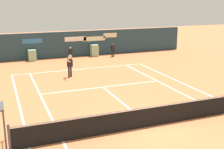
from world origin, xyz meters
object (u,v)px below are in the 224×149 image
object	(u,v)px
ball_kid_left_post	(113,49)
ball_kid_centre_post	(70,53)
tennis_ball_near_service_line	(103,77)
player_on_baseline	(70,65)

from	to	relation	value
ball_kid_left_post	ball_kid_centre_post	bearing A→B (deg)	0.63
tennis_ball_near_service_line	player_on_baseline	bearing A→B (deg)	153.10
ball_kid_centre_post	tennis_ball_near_service_line	xyz separation A→B (m)	(0.69, -6.95, -0.68)
player_on_baseline	ball_kid_centre_post	xyz separation A→B (m)	(1.46, 5.86, -0.21)
tennis_ball_near_service_line	ball_kid_centre_post	bearing A→B (deg)	95.70
ball_kid_centre_post	player_on_baseline	bearing A→B (deg)	65.45
ball_kid_centre_post	ball_kid_left_post	xyz separation A→B (m)	(4.18, 0.00, 0.06)
ball_kid_centre_post	tennis_ball_near_service_line	bearing A→B (deg)	85.19
player_on_baseline	ball_kid_left_post	distance (m)	8.13
ball_kid_left_post	tennis_ball_near_service_line	size ratio (longest dim) A/B	19.66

